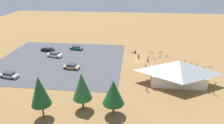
# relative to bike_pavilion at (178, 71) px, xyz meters

# --- Properties ---
(ground) EXTENTS (160.00, 160.00, 0.00)m
(ground) POSITION_rel_bike_pavilion_xyz_m (9.30, -13.70, -3.23)
(ground) COLOR olive
(ground) RESTS_ON ground
(parking_lot_asphalt) EXTENTS (36.44, 32.43, 0.05)m
(parking_lot_asphalt) POSITION_rel_bike_pavilion_xyz_m (31.74, -10.12, -3.21)
(parking_lot_asphalt) COLOR #424247
(parking_lot_asphalt) RESTS_ON ground
(bike_pavilion) EXTENTS (14.67, 8.54, 5.71)m
(bike_pavilion) POSITION_rel_bike_pavilion_xyz_m (0.00, 0.00, 0.00)
(bike_pavilion) COLOR beige
(bike_pavilion) RESTS_ON ground
(trash_bin) EXTENTS (0.60, 0.60, 0.90)m
(trash_bin) POSITION_rel_bike_pavilion_xyz_m (9.76, -18.62, -2.78)
(trash_bin) COLOR brown
(trash_bin) RESTS_ON ground
(lot_sign) EXTENTS (0.56, 0.08, 2.20)m
(lot_sign) POSITION_rel_bike_pavilion_xyz_m (10.63, -14.15, -1.82)
(lot_sign) COLOR #99999E
(lot_sign) RESTS_ON ground
(pine_far_east) EXTENTS (3.61, 3.61, 7.63)m
(pine_far_east) POSITION_rel_bike_pavilion_xyz_m (19.49, 12.41, 1.80)
(pine_far_east) COLOR brown
(pine_far_east) RESTS_ON ground
(pine_mideast) EXTENTS (3.91, 3.91, 7.01)m
(pine_mideast) POSITION_rel_bike_pavilion_xyz_m (13.64, 13.35, 1.47)
(pine_mideast) COLOR brown
(pine_mideast) RESTS_ON ground
(pine_far_west) EXTENTS (3.52, 3.52, 8.24)m
(pine_far_west) POSITION_rel_bike_pavilion_xyz_m (26.04, 15.50, 2.27)
(pine_far_west) COLOR brown
(pine_far_west) RESTS_ON ground
(bicycle_orange_back_row) EXTENTS (0.97, 1.58, 0.90)m
(bicycle_orange_back_row) POSITION_rel_bike_pavilion_xyz_m (-7.19, -9.82, -2.84)
(bicycle_orange_back_row) COLOR black
(bicycle_orange_back_row) RESTS_ON ground
(bicycle_green_edge_south) EXTENTS (1.06, 1.41, 0.86)m
(bicycle_green_edge_south) POSITION_rel_bike_pavilion_xyz_m (2.15, -15.79, -2.85)
(bicycle_green_edge_south) COLOR black
(bicycle_green_edge_south) RESTS_ON ground
(bicycle_black_by_bin) EXTENTS (1.28, 1.13, 0.77)m
(bicycle_black_by_bin) POSITION_rel_bike_pavilion_xyz_m (1.55, -19.52, -2.87)
(bicycle_black_by_bin) COLOR black
(bicycle_black_by_bin) RESTS_ON ground
(bicycle_teal_yard_center) EXTENTS (1.31, 1.15, 0.81)m
(bicycle_teal_yard_center) POSITION_rel_bike_pavilion_xyz_m (4.08, -13.92, -2.88)
(bicycle_teal_yard_center) COLOR black
(bicycle_teal_yard_center) RESTS_ON ground
(bicycle_red_mid_cluster) EXTENTS (1.51, 0.87, 0.86)m
(bicycle_red_mid_cluster) POSITION_rel_bike_pavilion_xyz_m (-0.01, -16.45, -2.86)
(bicycle_red_mid_cluster) COLOR black
(bicycle_red_mid_cluster) RESTS_ON ground
(bicycle_purple_lone_west) EXTENTS (1.64, 0.48, 0.82)m
(bicycle_purple_lone_west) POSITION_rel_bike_pavilion_xyz_m (-10.73, -9.49, -2.88)
(bicycle_purple_lone_west) COLOR black
(bicycle_purple_lone_west) RESTS_ON ground
(bicycle_yellow_near_porch) EXTENTS (0.48, 1.77, 0.83)m
(bicycle_yellow_near_porch) POSITION_rel_bike_pavilion_xyz_m (5.48, -15.89, -2.87)
(bicycle_yellow_near_porch) COLOR black
(bicycle_yellow_near_porch) RESTS_ON ground
(bicycle_blue_yard_front) EXTENTS (1.65, 0.52, 0.82)m
(bicycle_blue_yard_front) POSITION_rel_bike_pavilion_xyz_m (4.63, -19.09, -2.85)
(bicycle_blue_yard_front) COLOR black
(bicycle_blue_yard_front) RESTS_ON ground
(bicycle_white_yard_right) EXTENTS (0.48, 1.83, 0.83)m
(bicycle_white_yard_right) POSITION_rel_bike_pavilion_xyz_m (-6.23, -11.23, -2.83)
(bicycle_white_yard_right) COLOR black
(bicycle_white_yard_right) RESTS_ON ground
(bicycle_silver_front_row) EXTENTS (0.48, 1.65, 0.82)m
(bicycle_silver_front_row) POSITION_rel_bike_pavilion_xyz_m (-4.68, -12.91, -2.88)
(bicycle_silver_front_row) COLOR black
(bicycle_silver_front_row) RESTS_ON ground
(car_white_back_corner) EXTENTS (5.06, 3.03, 1.40)m
(car_white_back_corner) POSITION_rel_bike_pavilion_xyz_m (34.50, -13.00, -2.48)
(car_white_back_corner) COLOR white
(car_white_back_corner) RESTS_ON parking_lot_asphalt
(car_black_by_curb) EXTENTS (4.45, 2.50, 1.33)m
(car_black_by_curb) POSITION_rel_bike_pavilion_xyz_m (38.59, -17.62, -2.52)
(car_black_by_curb) COLOR black
(car_black_by_curb) RESTS_ON parking_lot_asphalt
(car_tan_second_row) EXTENTS (4.52, 2.48, 1.38)m
(car_tan_second_row) POSITION_rel_bike_pavilion_xyz_m (26.88, -5.10, -2.50)
(car_tan_second_row) COLOR tan
(car_tan_second_row) RESTS_ON parking_lot_asphalt
(car_green_end_stall) EXTENTS (4.52, 2.68, 1.25)m
(car_green_end_stall) POSITION_rel_bike_pavilion_xyz_m (29.53, -20.04, -2.55)
(car_green_end_stall) COLOR #1E6B3D
(car_green_end_stall) RESTS_ON parking_lot_asphalt
(car_silver_front_row) EXTENTS (4.91, 2.58, 1.42)m
(car_silver_front_row) POSITION_rel_bike_pavilion_xyz_m (40.76, 1.55, -2.48)
(car_silver_front_row) COLOR #BCBCC1
(car_silver_front_row) RESTS_ON parking_lot_asphalt
(visitor_by_pavilion) EXTENTS (0.40, 0.38, 1.73)m
(visitor_by_pavilion) POSITION_rel_bike_pavilion_xyz_m (6.04, -12.25, -2.33)
(visitor_by_pavilion) COLOR #2D3347
(visitor_by_pavilion) RESTS_ON ground
(visitor_at_bikes) EXTENTS (0.38, 0.36, 1.72)m
(visitor_at_bikes) POSITION_rel_bike_pavilion_xyz_m (8.72, -14.24, -2.33)
(visitor_at_bikes) COLOR #2D3347
(visitor_at_bikes) RESTS_ON ground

